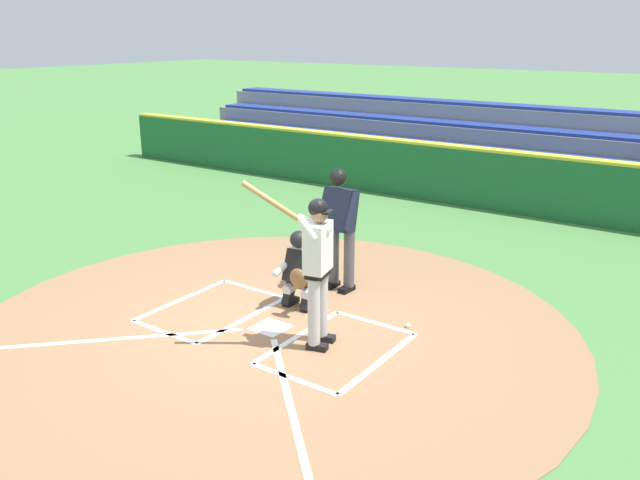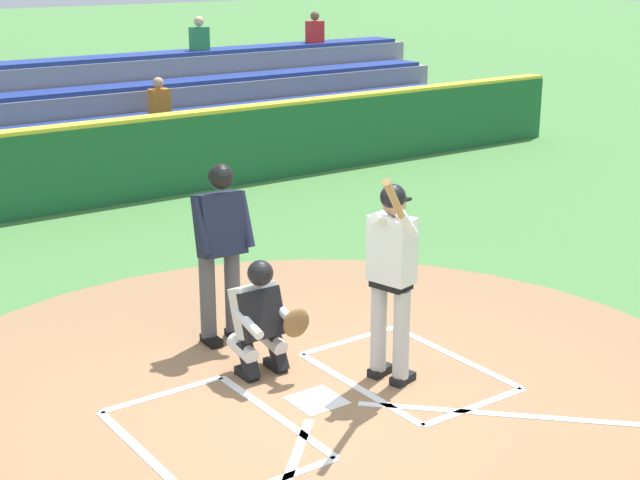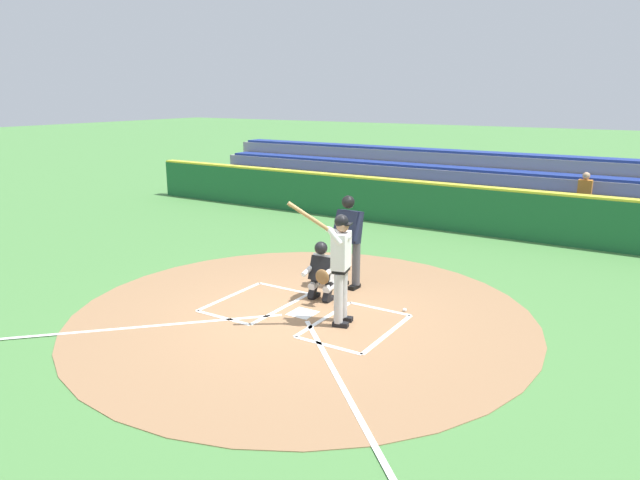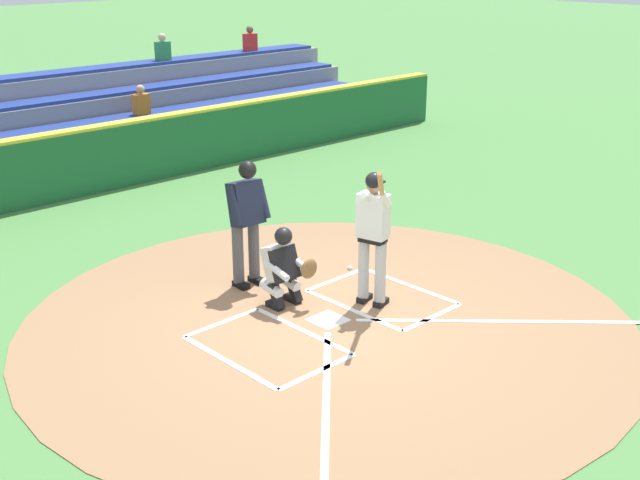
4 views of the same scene
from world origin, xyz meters
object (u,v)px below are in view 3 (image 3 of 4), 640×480
object	(u,v)px
catcher	(322,270)
plate_umpire	(349,235)
baseball	(405,310)
batter	(340,261)

from	to	relation	value
catcher	plate_umpire	xyz separation A→B (m)	(-0.08, -0.87, 0.49)
baseball	catcher	bearing A→B (deg)	9.61
batter	catcher	size ratio (longest dim) A/B	1.88
batter	catcher	world-z (taller)	batter
plate_umpire	baseball	distance (m)	1.90
batter	catcher	distance (m)	1.30
catcher	batter	bearing A→B (deg)	136.18
catcher	plate_umpire	distance (m)	1.00
catcher	plate_umpire	world-z (taller)	plate_umpire
catcher	baseball	distance (m)	1.67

